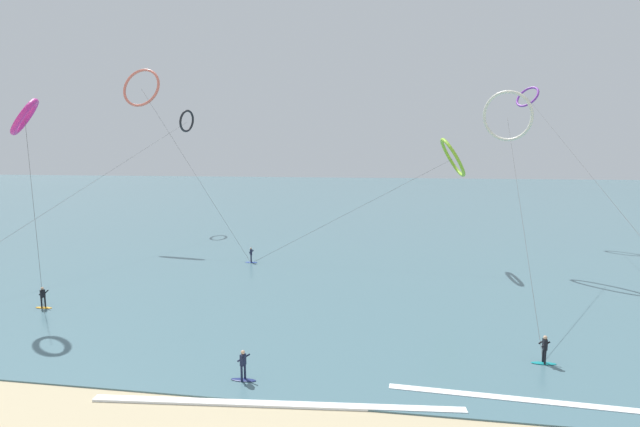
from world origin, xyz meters
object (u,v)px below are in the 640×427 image
kite_coral (141,88)px  kite_charcoal (186,121)px  kite_lime (452,158)px  kite_ivory (507,116)px  kite_magenta (25,117)px  surfer_amber (43,299)px  surfer_cobalt (251,256)px  kite_violet (528,97)px  surfer_navy (243,367)px  surfer_teal (544,351)px

kite_coral → kite_charcoal: bearing=89.5°
kite_lime → kite_ivory: bearing=-89.7°
kite_magenta → surfer_amber: bearing=15.1°
surfer_cobalt → kite_lime: 24.40m
surfer_cobalt → kite_ivory: size_ratio=0.06×
surfer_amber → kite_violet: bearing=-30.7°
surfer_navy → kite_coral: (-25.87, 37.24, 20.00)m
surfer_amber → kite_magenta: kite_magenta is taller
kite_ivory → kite_charcoal: size_ratio=0.53×
kite_coral → kite_charcoal: (1.25, 10.90, -3.78)m
surfer_amber → surfer_navy: bearing=-95.6°
kite_coral → kite_magenta: kite_coral is taller
surfer_amber → kite_charcoal: size_ratio=0.03×
surfer_amber → surfer_navy: size_ratio=1.00×
kite_ivory → surfer_amber: bearing=62.4°
kite_violet → surfer_teal: bearing=-50.6°
surfer_navy → kite_violet: 57.06m
surfer_cobalt → kite_magenta: bearing=116.2°
surfer_teal → surfer_navy: same height
kite_lime → kite_violet: bearing=-37.8°
surfer_cobalt → kite_lime: kite_lime is taller
kite_magenta → kite_charcoal: 38.45m
kite_magenta → surfer_cobalt: bearing=107.4°
kite_charcoal → kite_coral: bearing=4.5°
surfer_navy → surfer_amber: bearing=85.2°
kite_ivory → surfer_navy: bearing=90.8°
surfer_cobalt → kite_charcoal: bearing=12.7°
kite_ivory → kite_violet: bearing=-76.3°
kite_magenta → kite_lime: 39.64m
surfer_teal → kite_coral: size_ratio=0.07×
kite_coral → surfer_amber: bearing=-70.6°
kite_coral → kite_charcoal: kite_coral is taller
surfer_amber → kite_violet: 62.22m
surfer_amber → surfer_teal: 36.03m
kite_violet → kite_ivory: 19.04m
kite_violet → surfer_cobalt: bearing=-95.9°
surfer_cobalt → kite_ivory: bearing=-107.4°
kite_coral → kite_lime: (39.98, -8.07, -9.17)m
surfer_teal → kite_violet: size_ratio=0.03×
kite_magenta → kite_ivory: bearing=82.4°
surfer_cobalt → kite_charcoal: (-17.09, 22.17, 16.22)m
kite_charcoal → kite_lime: kite_charcoal is taller
kite_violet → kite_coral: kite_coral is taller
surfer_amber → kite_ivory: bearing=-42.6°
kite_violet → kite_magenta: 59.73m
surfer_teal → kite_lime: size_ratio=0.07×
surfer_cobalt → kite_magenta: size_ratio=0.10×
surfer_teal → kite_charcoal: kite_charcoal is taller
surfer_teal → surfer_cobalt: same height
surfer_amber → kite_coral: size_ratio=0.07×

